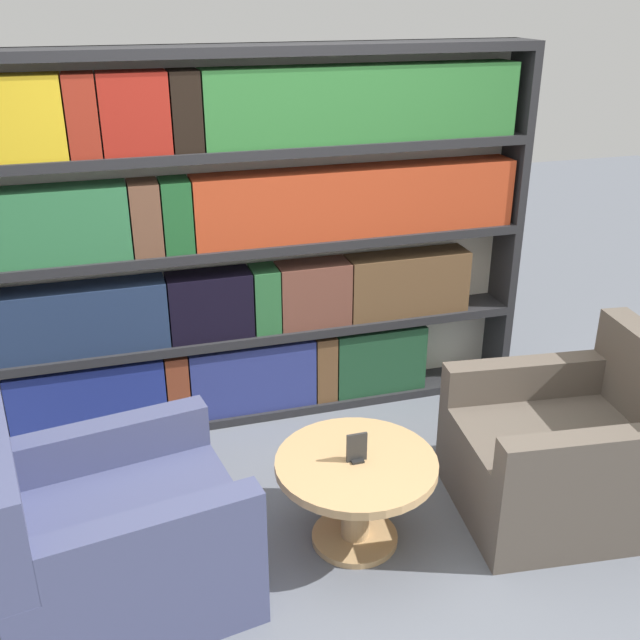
{
  "coord_description": "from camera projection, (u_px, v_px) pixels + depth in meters",
  "views": [
    {
      "loc": [
        -0.81,
        -2.45,
        2.3
      ],
      "look_at": [
        0.12,
        0.66,
        0.86
      ],
      "focal_mm": 42.0,
      "sensor_mm": 36.0,
      "label": 1
    }
  ],
  "objects": [
    {
      "name": "table_sign",
      "position": [
        357.0,
        449.0,
        3.22
      ],
      "size": [
        0.09,
        0.06,
        0.13
      ],
      "color": "black",
      "rests_on": "coffee_table"
    },
    {
      "name": "armchair_left",
      "position": [
        111.0,
        540.0,
        2.98
      ],
      "size": [
        1.06,
        0.94,
        0.85
      ],
      "rotation": [
        0.0,
        0.0,
        1.73
      ],
      "color": "#42476B",
      "rests_on": "ground_plane"
    },
    {
      "name": "bookshelf",
      "position": [
        257.0,
        246.0,
        4.07
      ],
      "size": [
        3.04,
        0.3,
        2.05
      ],
      "color": "silver",
      "rests_on": "ground_plane"
    },
    {
      "name": "armchair_right",
      "position": [
        569.0,
        454.0,
        3.53
      ],
      "size": [
        1.03,
        0.9,
        0.85
      ],
      "rotation": [
        0.0,
        0.0,
        -1.68
      ],
      "color": "brown",
      "rests_on": "ground_plane"
    },
    {
      "name": "ground_plane",
      "position": [
        337.0,
        560.0,
        3.29
      ],
      "size": [
        14.0,
        14.0,
        0.0
      ],
      "primitive_type": "plane",
      "color": "slate"
    },
    {
      "name": "coffee_table",
      "position": [
        356.0,
        484.0,
        3.29
      ],
      "size": [
        0.71,
        0.71,
        0.43
      ],
      "color": "tan",
      "rests_on": "ground_plane"
    }
  ]
}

